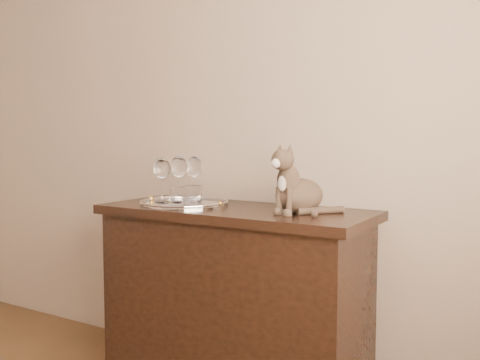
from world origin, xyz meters
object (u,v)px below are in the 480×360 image
object	(u,v)px
wine_glass_d	(179,179)
cat	(299,178)
wine_glass_b	(194,179)
tumbler_b	(178,196)
sideboard	(235,303)
wine_glass_c	(162,180)
tumbler_a	(193,196)
tray	(184,204)

from	to	relation	value
wine_glass_d	cat	world-z (taller)	cat
wine_glass_b	wine_glass_d	bearing A→B (deg)	-127.09
wine_glass_b	tumbler_b	xyz separation A→B (m)	(0.04, -0.18, -0.06)
sideboard	cat	world-z (taller)	cat
wine_glass_c	wine_glass_d	bearing A→B (deg)	52.22
wine_glass_d	tumbler_b	distance (m)	0.16
wine_glass_d	tumbler_b	world-z (taller)	wine_glass_d
tumbler_a	tumbler_b	xyz separation A→B (m)	(-0.06, -0.03, -0.00)
wine_glass_d	tumbler_b	bearing A→B (deg)	-53.92
tray	wine_glass_b	distance (m)	0.14
tumbler_a	cat	distance (m)	0.48
cat	tumbler_b	bearing A→B (deg)	-153.68
sideboard	tumbler_a	distance (m)	0.51
tumbler_a	sideboard	bearing A→B (deg)	27.67
tray	wine_glass_d	xyz separation A→B (m)	(-0.06, 0.04, 0.11)
tumbler_a	cat	xyz separation A→B (m)	(0.46, 0.10, 0.09)
wine_glass_d	tumbler_b	xyz separation A→B (m)	(0.09, -0.12, -0.07)
sideboard	tray	size ratio (longest dim) A/B	3.00
wine_glass_c	wine_glass_b	bearing A→B (deg)	52.55
wine_glass_b	cat	distance (m)	0.57
sideboard	wine_glass_c	xyz separation A→B (m)	(-0.36, -0.06, 0.54)
wine_glass_d	tumbler_a	distance (m)	0.18
tray	tumbler_a	bearing A→B (deg)	-31.47
tray	cat	distance (m)	0.57
sideboard	tumbler_b	distance (m)	0.53
wine_glass_c	tumbler_b	xyz separation A→B (m)	(0.14, -0.06, -0.06)
tray	wine_glass_c	distance (m)	0.15
tray	tumbler_b	bearing A→B (deg)	-70.50
wine_glass_b	wine_glass_d	xyz separation A→B (m)	(-0.04, -0.06, 0.00)
sideboard	cat	bearing A→B (deg)	2.29
tumbler_b	cat	xyz separation A→B (m)	(0.52, 0.13, 0.09)
tumbler_a	tumbler_b	size ratio (longest dim) A/B	1.08
sideboard	cat	size ratio (longest dim) A/B	4.29
wine_glass_c	wine_glass_d	size ratio (longest dim) A/B	0.97
tray	wine_glass_b	size ratio (longest dim) A/B	1.91
sideboard	wine_glass_b	bearing A→B (deg)	166.29
sideboard	wine_glass_b	size ratio (longest dim) A/B	5.73
tumbler_a	cat	bearing A→B (deg)	11.79
sideboard	tumbler_b	world-z (taller)	tumbler_b
tumbler_a	tray	bearing A→B (deg)	148.53
cat	wine_glass_d	bearing A→B (deg)	-166.57
wine_glass_b	sideboard	bearing A→B (deg)	-13.71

